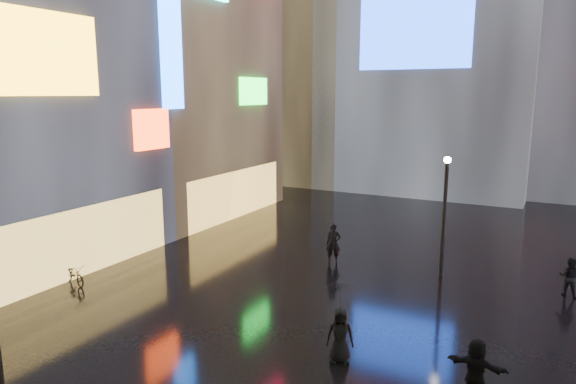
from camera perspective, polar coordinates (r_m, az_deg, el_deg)
The scene contains 10 objects.
ground at distance 23.16m, azimuth 9.39°, elevation -8.87°, with size 140.00×140.00×0.00m, color black.
building_left_far at distance 35.24m, azimuth -12.95°, elevation 15.85°, with size 10.28×12.00×22.00m.
tower_flank_left at distance 47.80m, azimuth 2.03°, elevation 17.17°, with size 10.00×10.00×26.00m, color black.
lamp_far at distance 22.76m, azimuth 17.00°, elevation -1.84°, with size 0.30×0.30×5.20m.
pedestrian_4 at distance 15.64m, azimuth 5.79°, elevation -15.56°, with size 0.80×0.52×1.64m, color black.
pedestrian_5 at distance 14.73m, azimuth 20.15°, elevation -17.99°, with size 1.53×0.49×1.65m, color black.
pedestrian_6 at distance 24.03m, azimuth 5.07°, elevation -5.70°, with size 0.68×0.44×1.86m, color black.
pedestrian_7 at distance 22.95m, azimuth 28.80°, elevation -8.28°, with size 0.74×0.58×1.53m, color black.
umbrella_2 at distance 15.14m, azimuth 5.88°, elevation -11.39°, with size 0.89×0.91×0.82m, color black.
bicycle at distance 23.21m, azimuth -22.65°, elevation -8.44°, with size 0.56×1.61×0.85m, color black.
Camera 1 is at (6.73, -0.75, 7.78)m, focal length 32.00 mm.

